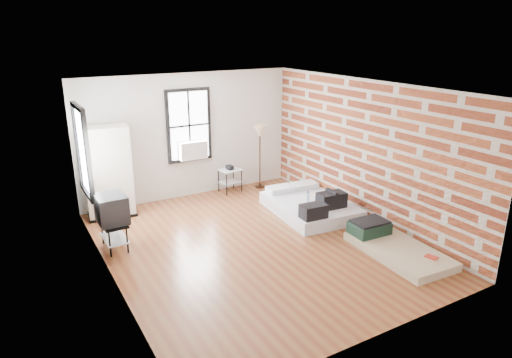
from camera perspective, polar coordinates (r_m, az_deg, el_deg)
ground at (r=8.32m, az=-0.11°, el=-8.17°), size 6.00×6.00×0.00m
room_shell at (r=8.11m, az=0.03°, el=4.26°), size 5.02×6.02×2.80m
mattress_main at (r=9.66m, az=6.83°, el=-3.28°), size 1.60×2.07×0.63m
mattress_bare at (r=8.38m, az=16.58°, el=-7.89°), size 1.06×1.88×0.39m
wardrobe at (r=9.69m, az=-18.00°, el=0.78°), size 1.01×0.65×1.88m
side_table at (r=10.76m, az=-3.27°, el=0.62°), size 0.54×0.46×0.65m
floor_lamp at (r=10.83m, az=0.50°, el=5.59°), size 0.33×0.33×1.55m
tv_stand at (r=8.28m, az=-17.55°, el=-3.80°), size 0.50×0.71×1.00m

